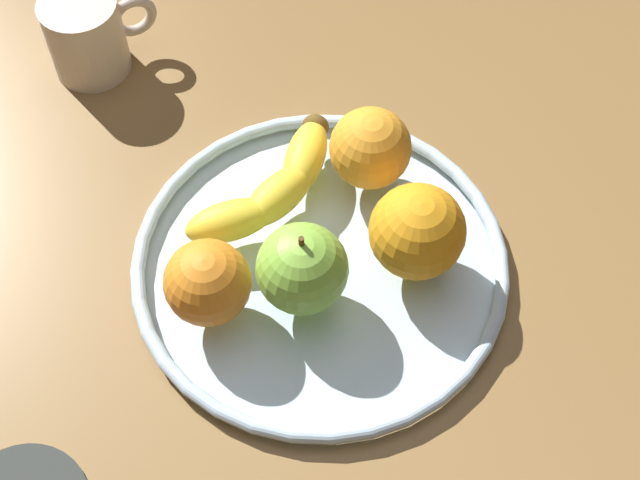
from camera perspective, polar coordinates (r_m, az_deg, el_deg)
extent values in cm
cube|color=brown|center=(82.38, 0.00, -2.51)|extent=(131.76, 131.76, 4.00)
cylinder|color=silver|center=(80.39, 0.00, -1.70)|extent=(30.48, 30.48, 0.60)
torus|color=silver|center=(79.61, 0.00, -1.37)|extent=(31.75, 31.75, 1.20)
ellipsoid|color=yellow|center=(79.42, -5.42, 1.15)|extent=(8.04, 4.30, 3.43)
ellipsoid|color=yellow|center=(80.58, -2.53, 2.69)|extent=(8.42, 6.01, 3.43)
ellipsoid|color=yellow|center=(82.93, -0.88, 5.04)|extent=(7.60, 8.09, 3.43)
ellipsoid|color=brown|center=(84.98, -0.27, 6.84)|extent=(3.12, 3.08, 2.40)
sphere|color=#82BE3E|center=(74.36, -1.08, -1.74)|extent=(7.39, 7.39, 7.39)
cylinder|color=#593819|center=(71.02, -1.13, -0.15)|extent=(0.44, 0.44, 1.20)
sphere|color=orange|center=(76.25, 5.86, 0.52)|extent=(7.89, 7.89, 7.89)
sphere|color=orange|center=(74.58, -6.82, -2.45)|extent=(6.94, 6.94, 6.94)
sphere|color=orange|center=(81.27, 3.04, 5.53)|extent=(7.10, 7.10, 7.10)
cylinder|color=beige|center=(94.14, -13.91, 11.81)|extent=(7.39, 7.39, 8.14)
torus|color=beige|center=(94.38, -11.12, 13.03)|extent=(4.58, 1.00, 4.58)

